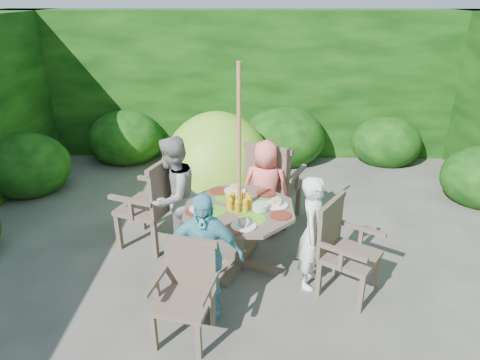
{
  "coord_description": "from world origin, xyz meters",
  "views": [
    {
      "loc": [
        0.02,
        -3.85,
        2.77
      ],
      "look_at": [
        -0.09,
        0.51,
        0.85
      ],
      "focal_mm": 32.0,
      "sensor_mm": 36.0,
      "label": 1
    }
  ],
  "objects_px": {
    "patio_table": "(239,217)",
    "garden_chair_right": "(343,247)",
    "parasol_pole": "(239,173)",
    "child_back": "(265,188)",
    "child_front": "(203,255)",
    "garden_chair_left": "(153,202)",
    "garden_chair_back": "(273,182)",
    "child_left": "(173,196)",
    "garden_chair_front": "(186,290)",
    "child_right": "(313,233)",
    "dome_tent": "(217,181)"
  },
  "relations": [
    {
      "from": "child_front",
      "to": "garden_chair_left",
      "type": "bearing_deg",
      "value": 123.96
    },
    {
      "from": "child_front",
      "to": "child_back",
      "type": "bearing_deg",
      "value": 70.42
    },
    {
      "from": "patio_table",
      "to": "dome_tent",
      "type": "relative_size",
      "value": 0.71
    },
    {
      "from": "garden_chair_right",
      "to": "child_right",
      "type": "bearing_deg",
      "value": 104.97
    },
    {
      "from": "garden_chair_left",
      "to": "child_back",
      "type": "xyz_separation_m",
      "value": [
        1.31,
        0.33,
        0.04
      ]
    },
    {
      "from": "parasol_pole",
      "to": "child_left",
      "type": "distance_m",
      "value": 0.9
    },
    {
      "from": "child_right",
      "to": "child_back",
      "type": "relative_size",
      "value": 0.99
    },
    {
      "from": "garden_chair_left",
      "to": "garden_chair_back",
      "type": "bearing_deg",
      "value": 133.11
    },
    {
      "from": "garden_chair_right",
      "to": "patio_table",
      "type": "bearing_deg",
      "value": 102.6
    },
    {
      "from": "parasol_pole",
      "to": "garden_chair_back",
      "type": "relative_size",
      "value": 2.08
    },
    {
      "from": "garden_chair_right",
      "to": "child_back",
      "type": "height_order",
      "value": "child_back"
    },
    {
      "from": "child_left",
      "to": "parasol_pole",
      "type": "bearing_deg",
      "value": 90.14
    },
    {
      "from": "garden_chair_right",
      "to": "garden_chair_left",
      "type": "xyz_separation_m",
      "value": [
        -2.03,
        0.8,
        0.07
      ]
    },
    {
      "from": "patio_table",
      "to": "child_back",
      "type": "distance_m",
      "value": 0.8
    },
    {
      "from": "garden_chair_front",
      "to": "child_back",
      "type": "bearing_deg",
      "value": 79.94
    },
    {
      "from": "garden_chair_front",
      "to": "child_front",
      "type": "xyz_separation_m",
      "value": [
        0.13,
        0.28,
        0.16
      ]
    },
    {
      "from": "patio_table",
      "to": "child_left",
      "type": "relative_size",
      "value": 1.16
    },
    {
      "from": "garden_chair_left",
      "to": "dome_tent",
      "type": "relative_size",
      "value": 0.47
    },
    {
      "from": "child_back",
      "to": "garden_chair_front",
      "type": "bearing_deg",
      "value": 77.66
    },
    {
      "from": "child_right",
      "to": "patio_table",
      "type": "bearing_deg",
      "value": 87.24
    },
    {
      "from": "garden_chair_left",
      "to": "child_back",
      "type": "distance_m",
      "value": 1.35
    },
    {
      "from": "garden_chair_back",
      "to": "child_front",
      "type": "relative_size",
      "value": 0.86
    },
    {
      "from": "parasol_pole",
      "to": "child_back",
      "type": "xyz_separation_m",
      "value": [
        0.3,
        0.74,
        -0.5
      ]
    },
    {
      "from": "garden_chair_back",
      "to": "child_left",
      "type": "bearing_deg",
      "value": 57.47
    },
    {
      "from": "child_right",
      "to": "child_back",
      "type": "distance_m",
      "value": 1.13
    },
    {
      "from": "garden_chair_left",
      "to": "garden_chair_front",
      "type": "bearing_deg",
      "value": 42.14
    },
    {
      "from": "child_right",
      "to": "child_front",
      "type": "relative_size",
      "value": 0.97
    },
    {
      "from": "parasol_pole",
      "to": "dome_tent",
      "type": "bearing_deg",
      "value": 100.28
    },
    {
      "from": "child_right",
      "to": "child_left",
      "type": "xyz_separation_m",
      "value": [
        -1.48,
        0.6,
        0.09
      ]
    },
    {
      "from": "garden_chair_back",
      "to": "child_right",
      "type": "relative_size",
      "value": 0.89
    },
    {
      "from": "parasol_pole",
      "to": "child_left",
      "type": "xyz_separation_m",
      "value": [
        -0.74,
        0.3,
        -0.41
      ]
    },
    {
      "from": "child_left",
      "to": "child_front",
      "type": "bearing_deg",
      "value": 45.14
    },
    {
      "from": "patio_table",
      "to": "garden_chair_right",
      "type": "height_order",
      "value": "garden_chair_right"
    },
    {
      "from": "child_back",
      "to": "dome_tent",
      "type": "distance_m",
      "value": 1.79
    },
    {
      "from": "garden_chair_back",
      "to": "child_right",
      "type": "distance_m",
      "value": 1.35
    },
    {
      "from": "child_left",
      "to": "patio_table",
      "type": "bearing_deg",
      "value": 90.2
    },
    {
      "from": "patio_table",
      "to": "child_front",
      "type": "bearing_deg",
      "value": -112.16
    },
    {
      "from": "garden_chair_left",
      "to": "child_right",
      "type": "relative_size",
      "value": 0.88
    },
    {
      "from": "garden_chair_right",
      "to": "child_back",
      "type": "xyz_separation_m",
      "value": [
        -0.73,
        1.14,
        0.11
      ]
    },
    {
      "from": "patio_table",
      "to": "child_right",
      "type": "bearing_deg",
      "value": -21.93
    },
    {
      "from": "garden_chair_left",
      "to": "child_left",
      "type": "height_order",
      "value": "child_left"
    },
    {
      "from": "patio_table",
      "to": "garden_chair_back",
      "type": "height_order",
      "value": "garden_chair_back"
    },
    {
      "from": "parasol_pole",
      "to": "garden_chair_front",
      "type": "relative_size",
      "value": 2.61
    },
    {
      "from": "garden_chair_left",
      "to": "child_back",
      "type": "height_order",
      "value": "child_back"
    },
    {
      "from": "garden_chair_back",
      "to": "child_back",
      "type": "relative_size",
      "value": 0.88
    },
    {
      "from": "patio_table",
      "to": "garden_chair_back",
      "type": "bearing_deg",
      "value": 68.67
    },
    {
      "from": "parasol_pole",
      "to": "child_back",
      "type": "distance_m",
      "value": 0.94
    },
    {
      "from": "garden_chair_back",
      "to": "dome_tent",
      "type": "relative_size",
      "value": 0.47
    },
    {
      "from": "patio_table",
      "to": "parasol_pole",
      "type": "distance_m",
      "value": 0.5
    },
    {
      "from": "child_right",
      "to": "garden_chair_left",
      "type": "bearing_deg",
      "value": 87.22
    }
  ]
}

